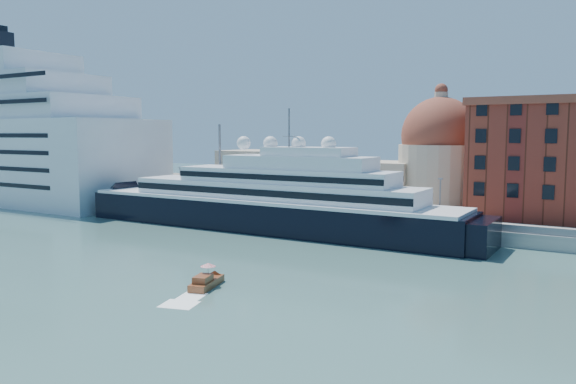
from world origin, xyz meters
The scene contains 9 objects.
ground centered at (0.00, 0.00, 0.00)m, with size 400.00×400.00×0.00m, color #3A6461.
quay centered at (0.00, 34.00, 1.25)m, with size 180.00×10.00×2.50m, color gray.
land centered at (0.00, 75.00, 1.00)m, with size 260.00×72.00×2.00m, color slate.
quay_fence centered at (0.00, 29.50, 3.10)m, with size 180.00×0.10×1.20m, color slate.
superyacht centered at (-4.64, 23.00, 4.65)m, with size 90.22×12.51×26.96m.
service_barge centered at (-56.48, 21.60, 0.70)m, with size 11.18×4.86×2.44m.
water_taxi centered at (15.00, -14.81, 0.72)m, with size 3.70×6.61×2.98m.
church centered at (6.39, 57.72, 10.91)m, with size 66.00×18.00×25.50m.
lamp_posts centered at (-12.67, 32.27, 9.84)m, with size 120.80×2.40×18.00m.
Camera 1 is at (57.48, -66.22, 18.41)m, focal length 35.00 mm.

